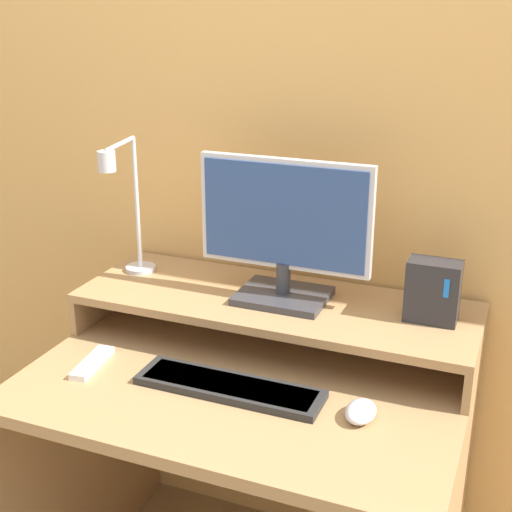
# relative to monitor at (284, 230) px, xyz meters

# --- Properties ---
(wall_back) EXTENTS (6.00, 0.05, 2.50)m
(wall_back) POSITION_rel_monitor_xyz_m (-0.02, 0.21, 0.22)
(wall_back) COLOR #E5AD60
(wall_back) RESTS_ON ground_plane
(desk) EXTENTS (1.02, 0.73, 0.72)m
(desk) POSITION_rel_monitor_xyz_m (-0.02, -0.19, -0.53)
(desk) COLOR #A87F51
(desk) RESTS_ON ground_plane
(monitor_shelf) EXTENTS (1.02, 0.36, 0.12)m
(monitor_shelf) POSITION_rel_monitor_xyz_m (-0.02, -0.01, -0.20)
(monitor_shelf) COLOR #A87F51
(monitor_shelf) RESTS_ON desk
(monitor) EXTENTS (0.44, 0.18, 0.36)m
(monitor) POSITION_rel_monitor_xyz_m (0.00, 0.00, 0.00)
(monitor) COLOR #38383D
(monitor) RESTS_ON monitor_shelf
(desk_lamp) EXTENTS (0.09, 0.23, 0.38)m
(desk_lamp) POSITION_rel_monitor_xyz_m (-0.43, -0.03, 0.02)
(desk_lamp) COLOR silver
(desk_lamp) RESTS_ON monitor_shelf
(router_dock) EXTENTS (0.12, 0.07, 0.15)m
(router_dock) POSITION_rel_monitor_xyz_m (0.37, 0.01, -0.11)
(router_dock) COLOR #28282D
(router_dock) RESTS_ON monitor_shelf
(keyboard) EXTENTS (0.43, 0.12, 0.02)m
(keyboard) POSITION_rel_monitor_xyz_m (-0.03, -0.28, -0.29)
(keyboard) COLOR #282828
(keyboard) RESTS_ON desk
(mouse) EXTENTS (0.06, 0.10, 0.03)m
(mouse) POSITION_rel_monitor_xyz_m (0.28, -0.28, -0.28)
(mouse) COLOR silver
(mouse) RESTS_ON desk
(remote_control) EXTENTS (0.06, 0.16, 0.02)m
(remote_control) POSITION_rel_monitor_xyz_m (-0.38, -0.30, -0.29)
(remote_control) COLOR white
(remote_control) RESTS_ON desk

